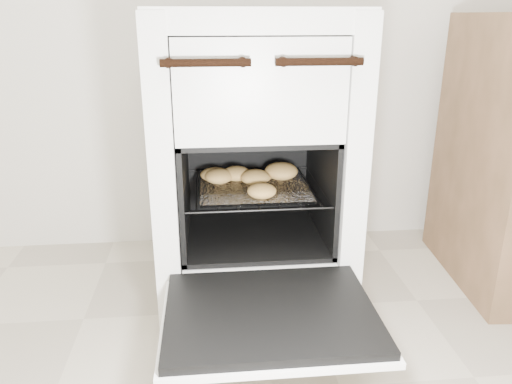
% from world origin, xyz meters
% --- Properties ---
extents(stove, '(0.55, 0.61, 0.84)m').
position_xyz_m(stove, '(-0.16, 1.20, 0.41)').
color(stove, white).
rests_on(stove, ground).
extents(oven_door, '(0.49, 0.38, 0.03)m').
position_xyz_m(oven_door, '(-0.16, 0.73, 0.18)').
color(oven_door, black).
rests_on(oven_door, stove).
extents(oven_rack, '(0.40, 0.38, 0.01)m').
position_xyz_m(oven_rack, '(-0.16, 1.13, 0.35)').
color(oven_rack, black).
rests_on(oven_rack, stove).
extents(foil_sheet, '(0.31, 0.27, 0.01)m').
position_xyz_m(foil_sheet, '(-0.16, 1.12, 0.36)').
color(foil_sheet, white).
rests_on(foil_sheet, oven_rack).
extents(baked_rolls, '(0.31, 0.28, 0.05)m').
position_xyz_m(baked_rolls, '(-0.17, 1.15, 0.38)').
color(baked_rolls, tan).
rests_on(baked_rolls, foil_sheet).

